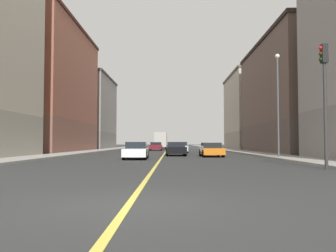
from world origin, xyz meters
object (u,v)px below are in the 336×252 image
(building_right_midblock, at_px, (43,89))
(building_right_distant, at_px, (84,113))
(traffic_light_left_near, at_px, (325,88))
(car_orange, at_px, (211,150))
(car_maroon, at_px, (156,146))
(car_blue, at_px, (135,147))
(building_left_mid, at_px, (302,97))
(building_left_far, at_px, (259,112))
(box_truck, at_px, (161,140))
(car_white, at_px, (136,151))
(car_silver, at_px, (181,147))
(street_lamp_left_near, at_px, (278,95))
(car_black, at_px, (176,149))

(building_right_midblock, relative_size, building_right_distant, 1.24)
(traffic_light_left_near, height_order, car_orange, traffic_light_left_near)
(car_maroon, height_order, car_blue, car_maroon)
(building_left_mid, height_order, building_left_far, building_left_far)
(car_blue, bearing_deg, car_maroon, 30.08)
(box_truck, bearing_deg, traffic_light_left_near, -79.45)
(building_right_midblock, height_order, car_maroon, building_right_midblock)
(building_left_mid, distance_m, building_right_midblock, 33.25)
(car_blue, height_order, car_orange, car_orange)
(building_left_far, xyz_separation_m, car_maroon, (-18.12, -8.49, -6.11))
(building_left_mid, relative_size, building_left_far, 1.31)
(building_left_mid, relative_size, building_right_midblock, 1.00)
(building_left_far, bearing_deg, building_left_mid, -90.00)
(building_right_midblock, xyz_separation_m, building_right_distant, (0.00, 22.14, -1.35))
(car_white, bearing_deg, car_blue, 96.33)
(building_left_far, xyz_separation_m, building_right_distant, (-32.94, 5.31, 0.30))
(car_silver, relative_size, car_blue, 1.04)
(building_right_midblock, relative_size, car_white, 4.95)
(building_left_mid, bearing_deg, car_silver, 176.62)
(building_left_far, height_order, building_right_distant, building_right_distant)
(street_lamp_left_near, relative_size, car_maroon, 1.92)
(building_left_mid, distance_m, car_blue, 24.61)
(street_lamp_left_near, height_order, box_truck, street_lamp_left_near)
(traffic_light_left_near, bearing_deg, box_truck, 100.55)
(car_blue, relative_size, car_orange, 0.99)
(car_blue, bearing_deg, car_orange, -67.27)
(building_left_far, distance_m, building_right_midblock, 37.03)
(box_truck, bearing_deg, building_right_distant, 171.87)
(street_lamp_left_near, bearing_deg, car_orange, 139.01)
(building_left_far, relative_size, street_lamp_left_near, 2.10)
(building_left_mid, distance_m, car_silver, 15.81)
(car_black, relative_size, box_truck, 0.56)
(traffic_light_left_near, bearing_deg, car_orange, 104.06)
(building_right_midblock, xyz_separation_m, car_black, (17.70, -12.96, -7.77))
(building_left_far, bearing_deg, box_truck, 169.97)
(car_silver, bearing_deg, box_truck, 97.73)
(car_white, bearing_deg, building_left_far, 63.50)
(car_silver, bearing_deg, car_black, -94.05)
(street_lamp_left_near, distance_m, car_orange, 7.63)
(car_blue, distance_m, car_orange, 23.66)
(building_right_midblock, distance_m, car_blue, 15.49)
(building_right_midblock, xyz_separation_m, car_orange, (20.81, -15.30, -7.80))
(car_white, distance_m, car_black, 7.63)
(box_truck, bearing_deg, car_maroon, -91.88)
(car_maroon, xyz_separation_m, car_orange, (5.99, -23.65, -0.03))
(building_right_midblock, bearing_deg, car_black, -36.21)
(traffic_light_left_near, relative_size, car_maroon, 1.42)
(car_white, height_order, box_truck, box_truck)
(street_lamp_left_near, bearing_deg, car_maroon, 111.14)
(car_silver, xyz_separation_m, car_black, (-0.68, -9.57, -0.00))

